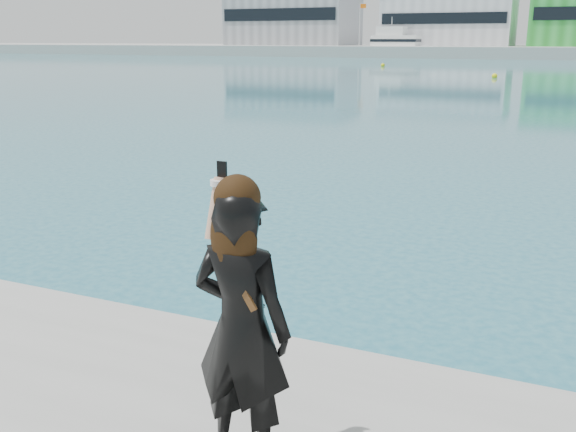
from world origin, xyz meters
name	(u,v)px	position (x,y,z in m)	size (l,w,h in m)	color
far_quay	(569,52)	(0.00, 130.00, 1.00)	(320.00, 40.00, 2.00)	#9E9E99
warehouse_grey_left	(294,17)	(-55.00, 127.98, 7.76)	(26.52, 16.36, 11.50)	gray
warehouse_white	(449,20)	(-22.00, 127.98, 6.76)	(24.48, 15.35, 9.50)	silver
flagpole_left	(360,22)	(-37.91, 121.00, 6.54)	(1.28, 0.16, 8.00)	silver
motor_yacht	(397,46)	(-29.42, 117.56, 2.03)	(15.69, 5.17, 7.22)	white
buoy_far	(383,66)	(-20.65, 76.18, 0.00)	(0.50, 0.50, 0.50)	yellow
buoy_extra	(494,78)	(-5.06, 56.85, 0.00)	(0.50, 0.50, 0.50)	yellow
woman	(241,321)	(-0.23, -0.69, 1.75)	(0.66, 0.45, 1.88)	black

